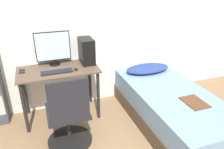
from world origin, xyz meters
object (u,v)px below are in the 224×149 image
at_px(office_chair, 69,120).
at_px(bed, 171,108).
at_px(monitor, 53,47).
at_px(pc_tower, 86,51).
at_px(keyboard, 57,72).

relative_size(office_chair, bed, 0.48).
bearing_deg(monitor, pc_tower, -10.32).
distance_m(office_chair, pc_tower, 1.05).
height_order(bed, monitor, monitor).
relative_size(office_chair, monitor, 2.00).
bearing_deg(monitor, office_chair, -88.31).
bearing_deg(office_chair, pc_tower, 60.83).
relative_size(keyboard, pc_tower, 1.13).
relative_size(office_chair, pc_tower, 2.63).
bearing_deg(bed, keyboard, 157.76).
xyz_separation_m(office_chair, keyboard, (-0.03, 0.55, 0.40)).
height_order(keyboard, pc_tower, pc_tower).
distance_m(monitor, keyboard, 0.39).
distance_m(office_chair, bed, 1.40).
bearing_deg(pc_tower, monitor, 169.68).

